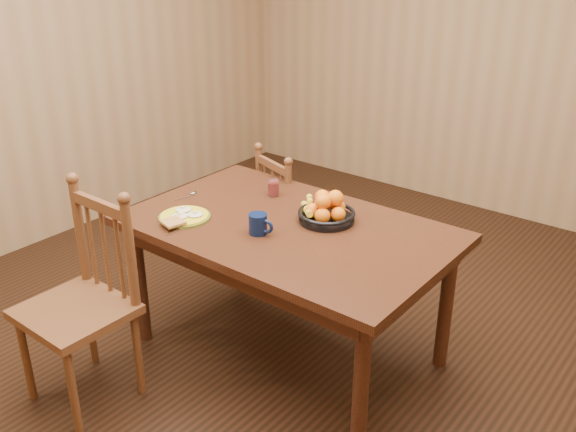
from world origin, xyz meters
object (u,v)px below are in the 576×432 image
Objects in this scene: breakfast_plate at (184,216)px; coffee_mug at (259,224)px; dining_table at (288,240)px; chair_far at (291,218)px; chair_near at (83,303)px; fruit_bowl at (326,211)px.

coffee_mug reaches higher than breakfast_plate.
chair_far reaches higher than dining_table.
dining_table is 5.35× the size of breakfast_plate.
chair_far is (-0.47, 0.63, -0.24)m from dining_table.
chair_near reaches higher than chair_far.
chair_far is at bearing 126.58° from dining_table.
chair_near reaches higher than breakfast_plate.
breakfast_plate is at bearing -143.90° from fruit_bowl.
fruit_bowl reaches higher than breakfast_plate.
breakfast_plate is at bearing -150.27° from dining_table.
dining_table is at bearing 72.12° from coffee_mug.
coffee_mug is (0.42, -0.80, 0.37)m from chair_far.
breakfast_plate is 2.23× the size of coffee_mug.
dining_table is 1.55× the size of chair_near.
dining_table is at bearing 144.47° from chair_far.
fruit_bowl reaches higher than coffee_mug.
chair_far is 1.49m from chair_near.
dining_table is 0.24m from fruit_bowl.
chair_near is (-0.08, -1.48, 0.07)m from chair_far.
chair_far is at bearing 87.70° from chair_near.
coffee_mug is 0.36m from fruit_bowl.
dining_table is 1.82× the size of chair_far.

